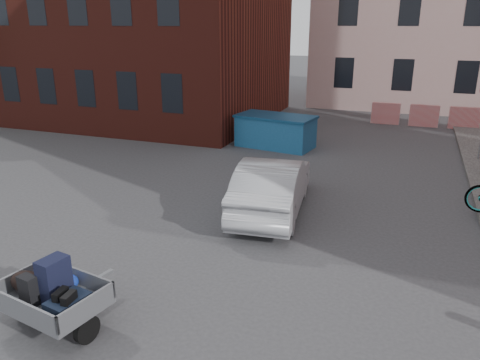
% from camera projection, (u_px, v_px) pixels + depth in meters
% --- Properties ---
extents(ground, '(120.00, 120.00, 0.00)m').
position_uv_depth(ground, '(206.00, 255.00, 9.73)').
color(ground, '#38383A').
rests_on(ground, ground).
extents(far_building, '(6.00, 6.00, 8.00)m').
position_uv_depth(far_building, '(81.00, 30.00, 34.59)').
color(far_building, maroon).
rests_on(far_building, ground).
extents(barriers, '(4.70, 0.18, 1.00)m').
position_uv_depth(barriers, '(424.00, 116.00, 21.49)').
color(barriers, red).
rests_on(barriers, ground).
extents(trailer, '(1.77, 1.92, 1.20)m').
position_uv_depth(trailer, '(51.00, 293.00, 7.24)').
color(trailer, black).
rests_on(trailer, ground).
extents(dumpster, '(3.13, 1.95, 1.23)m').
position_uv_depth(dumpster, '(275.00, 131.00, 17.94)').
color(dumpster, '#1E5C90').
rests_on(dumpster, ground).
extents(silver_car, '(1.98, 4.39, 1.40)m').
position_uv_depth(silver_car, '(272.00, 185.00, 11.75)').
color(silver_car, '#AEB0B6').
rests_on(silver_car, ground).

